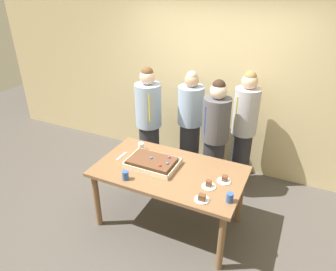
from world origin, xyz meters
The scene contains 15 objects.
ground_plane centered at (0.00, 0.00, 0.00)m, with size 12.00×12.00×0.00m, color #4C4742.
interior_back_panel centered at (0.00, 1.60, 1.50)m, with size 8.00×0.12×3.00m, color #CCB784.
party_table centered at (0.00, 0.00, 0.69)m, with size 1.68×0.95×0.78m.
sheet_cake centered at (-0.22, 0.00, 0.82)m, with size 0.58×0.40×0.11m.
plated_slice_near_left centered at (0.52, -0.34, 0.80)m, with size 0.15×0.15×0.07m.
plated_slice_near_right centered at (0.63, 0.05, 0.80)m, with size 0.15×0.15×0.07m.
plated_slice_far_left centered at (0.51, -0.11, 0.80)m, with size 0.15×0.15×0.08m.
drink_cup_nearest centered at (-0.51, 0.25, 0.83)m, with size 0.07×0.07×0.10m, color white.
drink_cup_middle centered at (-0.35, -0.37, 0.83)m, with size 0.07×0.07×0.10m, color #2D5199.
drink_cup_far_end centered at (0.77, -0.25, 0.83)m, with size 0.07×0.07×0.10m, color #2D5199.
cake_server_utensil centered at (-0.65, 0.02, 0.78)m, with size 0.03×0.20×0.01m, color silver.
person_serving_front centered at (-0.21, 1.16, 0.82)m, with size 0.37×0.37×1.60m.
person_green_shirt_behind centered at (0.56, 1.21, 0.88)m, with size 0.34×0.34×1.68m.
person_striped_tie_right centered at (-0.72, 0.85, 0.86)m, with size 0.37×0.37×1.67m.
person_far_right_suit centered at (0.27, 0.81, 0.85)m, with size 0.35×0.35×1.65m.
Camera 1 is at (1.25, -2.66, 2.76)m, focal length 33.20 mm.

